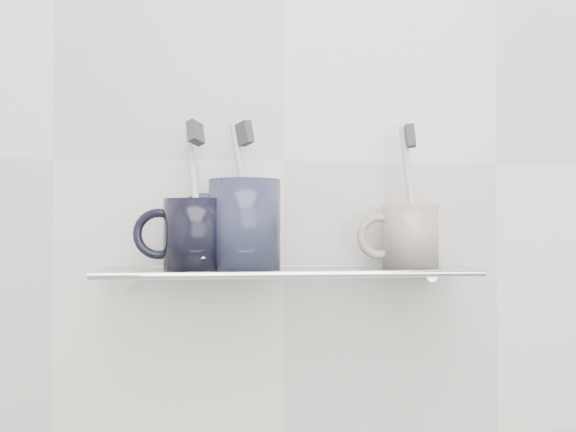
{
  "coord_description": "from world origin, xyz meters",
  "views": [
    {
      "loc": [
        -0.09,
        0.19,
        1.16
      ],
      "look_at": [
        -0.0,
        1.04,
        1.17
      ],
      "focal_mm": 40.0,
      "sensor_mm": 36.0,
      "label": 1
    }
  ],
  "objects": [
    {
      "name": "wall_back",
      "position": [
        0.0,
        1.1,
        1.25
      ],
      "size": [
        2.5,
        0.0,
        2.5
      ],
      "primitive_type": "plane",
      "rotation": [
        1.57,
        0.0,
        0.0
      ],
      "color": "silver",
      "rests_on": "ground"
    },
    {
      "name": "mug_center_handle",
      "position": [
        -0.11,
        1.04,
        1.16
      ],
      "size": [
        0.08,
        0.01,
        0.08
      ],
      "primitive_type": "torus",
      "rotation": [
        1.57,
        0.0,
        0.0
      ],
      "color": "#1F233C",
      "rests_on": "mug_center"
    },
    {
      "name": "bristles_right",
      "position": [
        0.17,
        1.04,
        1.28
      ],
      "size": [
        0.02,
        0.03,
        0.03
      ],
      "primitive_type": "cube",
      "rotation": [
        -0.07,
        -0.11,
        -0.22
      ],
      "color": "#37393C",
      "rests_on": "toothbrush_right"
    },
    {
      "name": "mug_right_handle",
      "position": [
        0.13,
        1.04,
        1.14
      ],
      "size": [
        0.06,
        0.01,
        0.06
      ],
      "primitive_type": "torus",
      "rotation": [
        1.57,
        0.0,
        0.0
      ],
      "color": "silver",
      "rests_on": "mug_right"
    },
    {
      "name": "toothbrush_center",
      "position": [
        -0.06,
        1.04,
        1.2
      ],
      "size": [
        0.04,
        0.04,
        0.19
      ],
      "primitive_type": "cylinder",
      "rotation": [
        -0.21,
        -0.05,
        0.61
      ],
      "color": "#B5B7D8",
      "rests_on": "mug_center"
    },
    {
      "name": "bristles_left",
      "position": [
        -0.12,
        1.04,
        1.28
      ],
      "size": [
        0.03,
        0.03,
        0.04
      ],
      "primitive_type": "cube",
      "rotation": [
        -0.25,
        -0.33,
        -0.62
      ],
      "color": "#37393C",
      "rests_on": "toothbrush_left"
    },
    {
      "name": "shelf_glass",
      "position": [
        0.0,
        1.04,
        1.1
      ],
      "size": [
        0.5,
        0.12,
        0.01
      ],
      "primitive_type": "cube",
      "color": "silver",
      "rests_on": "wall_back"
    },
    {
      "name": "toothbrush_left",
      "position": [
        -0.12,
        1.04,
        1.2
      ],
      "size": [
        0.04,
        0.09,
        0.18
      ],
      "primitive_type": "cylinder",
      "rotation": [
        -0.25,
        -0.33,
        -0.62
      ],
      "color": "silver",
      "rests_on": "mug_left"
    },
    {
      "name": "bracket_right",
      "position": [
        0.21,
        1.09,
        1.09
      ],
      "size": [
        0.02,
        0.03,
        0.02
      ],
      "primitive_type": "cylinder",
      "rotation": [
        1.57,
        0.0,
        0.0
      ],
      "color": "silver",
      "rests_on": "wall_back"
    },
    {
      "name": "bracket_left",
      "position": [
        -0.21,
        1.09,
        1.09
      ],
      "size": [
        0.02,
        0.03,
        0.02
      ],
      "primitive_type": "cylinder",
      "rotation": [
        1.57,
        0.0,
        0.0
      ],
      "color": "silver",
      "rests_on": "wall_back"
    },
    {
      "name": "chrome_cap",
      "position": [
        0.2,
        1.04,
        1.11
      ],
      "size": [
        0.03,
        0.03,
        0.01
      ],
      "primitive_type": "cylinder",
      "color": "silver",
      "rests_on": "shelf_glass"
    },
    {
      "name": "mug_right",
      "position": [
        0.17,
        1.04,
        1.14
      ],
      "size": [
        0.1,
        0.1,
        0.09
      ],
      "primitive_type": "cylinder",
      "rotation": [
        0.0,
        0.0,
        -0.42
      ],
      "color": "silver",
      "rests_on": "shelf_glass"
    },
    {
      "name": "toothbrush_right",
      "position": [
        0.17,
        1.04,
        1.2
      ],
      "size": [
        0.03,
        0.03,
        0.19
      ],
      "primitive_type": "cylinder",
      "rotation": [
        -0.07,
        -0.11,
        -0.22
      ],
      "color": "beige",
      "rests_on": "mug_right"
    },
    {
      "name": "mug_left_handle",
      "position": [
        -0.17,
        1.04,
        1.15
      ],
      "size": [
        0.07,
        0.01,
        0.07
      ],
      "primitive_type": "torus",
      "rotation": [
        1.57,
        0.0,
        0.0
      ],
      "color": "black",
      "rests_on": "mug_left"
    },
    {
      "name": "mug_center",
      "position": [
        -0.06,
        1.04,
        1.16
      ],
      "size": [
        0.13,
        0.13,
        0.12
      ],
      "primitive_type": "cylinder",
      "rotation": [
        0.0,
        0.0,
        -0.39
      ],
      "color": "#1F233C",
      "rests_on": "shelf_glass"
    },
    {
      "name": "bristles_center",
      "position": [
        -0.06,
        1.04,
        1.28
      ],
      "size": [
        0.03,
        0.03,
        0.03
      ],
      "primitive_type": "cube",
      "rotation": [
        -0.21,
        -0.05,
        0.61
      ],
      "color": "#37393C",
      "rests_on": "toothbrush_center"
    },
    {
      "name": "mug_left",
      "position": [
        -0.12,
        1.04,
        1.15
      ],
      "size": [
        0.08,
        0.08,
        0.09
      ],
      "primitive_type": "cylinder",
      "rotation": [
        0.0,
        0.0,
        0.0
      ],
      "color": "black",
      "rests_on": "shelf_glass"
    },
    {
      "name": "shelf_rail",
      "position": [
        0.0,
        0.98,
        1.1
      ],
      "size": [
        0.5,
        0.01,
        0.01
      ],
      "primitive_type": "cylinder",
      "rotation": [
        0.0,
        1.57,
        0.0
      ],
      "color": "silver",
      "rests_on": "shelf_glass"
    }
  ]
}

